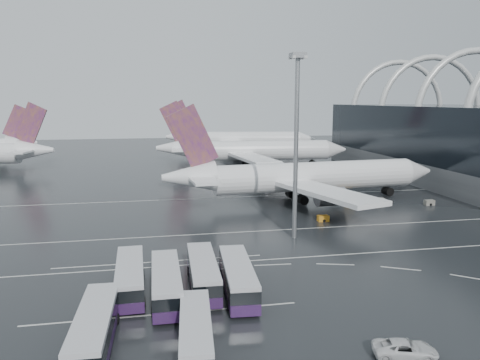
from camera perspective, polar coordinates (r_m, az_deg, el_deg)
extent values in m
plane|color=black|center=(69.89, 10.53, -8.49)|extent=(420.00, 420.00, 0.00)
torus|color=silver|center=(136.66, 26.53, 7.20)|extent=(33.80, 1.80, 33.80)
torus|color=silver|center=(152.19, 22.17, 7.67)|extent=(33.80, 1.80, 33.80)
torus|color=silver|center=(168.44, 18.63, 8.01)|extent=(33.80, 1.80, 33.80)
cube|color=silver|center=(68.13, 11.15, -8.99)|extent=(120.00, 0.25, 0.01)
cube|color=silver|center=(80.66, 7.40, -5.92)|extent=(120.00, 0.25, 0.01)
cube|color=silver|center=(106.82, 2.67, -1.96)|extent=(120.00, 0.25, 0.01)
cube|color=silver|center=(50.50, -9.31, -15.81)|extent=(28.00, 0.25, 0.01)
cube|color=silver|center=(65.31, -9.77, -9.78)|extent=(28.00, 0.25, 0.01)
cylinder|color=white|center=(102.02, 9.17, 0.47)|extent=(44.84, 9.63, 6.18)
cone|color=white|center=(114.92, 20.78, 1.00)|extent=(6.86, 6.66, 6.18)
cone|color=white|center=(93.84, -6.31, 0.39)|extent=(11.10, 6.99, 6.18)
cube|color=#521B75|center=(93.06, -5.75, 5.21)|extent=(10.28, 1.44, 13.10)
cube|color=white|center=(94.20, -5.03, 0.45)|extent=(6.28, 19.49, 0.53)
cube|color=white|center=(88.49, 10.23, -1.40)|extent=(14.71, 27.66, 0.85)
cube|color=white|center=(112.70, 4.37, 1.12)|extent=(10.88, 27.38, 0.85)
cylinder|color=gray|center=(93.53, 10.97, -2.02)|extent=(6.12, 4.07, 3.62)
cylinder|color=gray|center=(110.70, 6.57, -0.08)|extent=(6.12, 4.07, 3.62)
cube|color=black|center=(101.11, 6.90, -2.01)|extent=(13.28, 7.80, 2.34)
cylinder|color=white|center=(150.98, 2.40, 3.63)|extent=(44.34, 9.97, 6.32)
cone|color=white|center=(156.76, 11.58, 3.67)|extent=(7.05, 6.85, 6.32)
cone|color=white|center=(149.25, -8.10, 3.89)|extent=(11.39, 7.21, 6.32)
cube|color=#521B75|center=(148.62, -7.75, 6.99)|extent=(10.52, 1.53, 13.41)
cube|color=white|center=(149.19, -7.26, 3.91)|extent=(6.53, 19.97, 0.55)
cube|color=white|center=(137.04, 1.44, 2.73)|extent=(11.00, 28.00, 0.87)
cube|color=white|center=(163.92, 0.17, 3.89)|extent=(15.18, 28.31, 0.87)
cylinder|color=gray|center=(141.50, 2.55, 2.15)|extent=(6.29, 4.20, 3.71)
cylinder|color=gray|center=(160.78, 1.48, 3.07)|extent=(6.29, 4.20, 3.71)
cube|color=black|center=(150.92, 0.75, 1.97)|extent=(13.62, 8.05, 2.40)
cylinder|color=white|center=(191.48, 0.75, 4.96)|extent=(43.48, 13.76, 6.42)
cone|color=white|center=(193.86, 8.13, 4.93)|extent=(7.65, 7.47, 6.42)
cone|color=white|center=(192.44, -7.36, 5.24)|extent=(12.01, 8.23, 6.42)
cube|color=#521B75|center=(191.86, -7.08, 7.68)|extent=(10.61, 2.50, 13.60)
cube|color=white|center=(192.21, -6.70, 5.25)|extent=(8.35, 20.48, 0.55)
cube|color=white|center=(177.67, -0.54, 4.37)|extent=(8.73, 27.92, 0.89)
cube|color=white|center=(205.23, -0.62, 5.10)|extent=(17.53, 28.55, 0.89)
cylinder|color=gray|center=(181.78, 0.49, 3.87)|extent=(6.64, 4.76, 3.76)
cylinder|color=gray|center=(201.60, 0.34, 4.45)|extent=(6.64, 4.76, 3.76)
cube|color=black|center=(191.81, -0.58, 3.64)|extent=(14.30, 9.27, 2.43)
cone|color=white|center=(155.61, -23.58, 3.37)|extent=(11.72, 8.14, 6.23)
cube|color=#521B75|center=(155.47, -24.15, 6.27)|extent=(10.28, 2.58, 13.20)
cube|color=white|center=(156.48, -24.30, 3.35)|extent=(8.39, 19.89, 0.54)
cone|color=white|center=(185.23, -25.08, 4.08)|extent=(11.30, 7.99, 5.96)
cube|color=#521B75|center=(184.79, -25.57, 6.40)|extent=(9.80, 2.70, 12.63)
cube|color=white|center=(185.31, -25.71, 4.03)|extent=(8.43, 19.04, 0.51)
cube|color=#2D1644|center=(56.14, -13.23, -12.22)|extent=(3.32, 13.55, 1.14)
cube|color=black|center=(55.69, -13.28, -11.03)|extent=(3.37, 13.29, 1.35)
cube|color=#BCBCC1|center=(55.38, -13.32, -10.15)|extent=(3.32, 13.55, 0.47)
cylinder|color=black|center=(52.30, -11.64, -14.34)|extent=(0.39, 1.05, 1.04)
cylinder|color=black|center=(52.38, -14.90, -14.43)|extent=(0.39, 1.05, 1.04)
cylinder|color=black|center=(60.29, -11.77, -11.01)|extent=(0.39, 1.05, 1.04)
cylinder|color=black|center=(60.36, -14.56, -11.10)|extent=(0.39, 1.05, 1.04)
cube|color=#2D1644|center=(53.64, -8.97, -13.13)|extent=(3.16, 13.67, 1.15)
cube|color=black|center=(53.16, -9.01, -11.88)|extent=(3.22, 13.40, 1.36)
cube|color=#BCBCC1|center=(52.83, -9.03, -10.95)|extent=(3.16, 13.67, 0.47)
cylinder|color=black|center=(49.87, -7.06, -15.44)|extent=(0.38, 1.05, 1.05)
cylinder|color=black|center=(49.81, -10.54, -15.57)|extent=(0.38, 1.05, 1.05)
cylinder|color=black|center=(57.88, -7.61, -11.78)|extent=(0.38, 1.05, 1.05)
cylinder|color=black|center=(57.83, -10.57, -11.89)|extent=(0.38, 1.05, 1.05)
cube|color=#2D1644|center=(56.05, -4.51, -12.00)|extent=(3.52, 13.72, 1.15)
cube|color=black|center=(55.60, -4.53, -10.80)|extent=(3.57, 13.45, 1.36)
cube|color=#BCBCC1|center=(55.28, -4.54, -9.91)|extent=(3.52, 13.72, 0.47)
cylinder|color=black|center=(52.34, -2.47, -14.11)|extent=(0.40, 1.06, 1.05)
cylinder|color=black|center=(52.12, -5.76, -14.26)|extent=(0.40, 1.06, 1.05)
cylinder|color=black|center=(60.37, -3.43, -10.79)|extent=(0.40, 1.06, 1.05)
cylinder|color=black|center=(60.18, -6.25, -10.90)|extent=(0.40, 1.06, 1.05)
cube|color=#2D1644|center=(54.48, -0.27, -12.61)|extent=(4.04, 14.05, 1.17)
cube|color=black|center=(54.00, -0.28, -11.36)|extent=(4.08, 13.78, 1.39)
cube|color=#BCBCC1|center=(53.67, -0.28, -10.43)|extent=(4.04, 14.05, 0.48)
cylinder|color=black|center=(50.81, 2.06, -14.86)|extent=(0.45, 1.09, 1.07)
cylinder|color=black|center=(50.45, -1.39, -15.04)|extent=(0.45, 1.09, 1.07)
cylinder|color=black|center=(58.90, 0.66, -11.30)|extent=(0.45, 1.09, 1.07)
cylinder|color=black|center=(58.60, -2.27, -11.42)|extent=(0.45, 1.09, 1.07)
cube|color=#2D1644|center=(45.38, -17.26, -17.93)|extent=(3.50, 13.63, 1.15)
cube|color=black|center=(44.82, -17.34, -16.52)|extent=(3.55, 13.36, 1.35)
cube|color=#BCBCC1|center=(44.44, -17.40, -15.46)|extent=(3.50, 13.63, 0.47)
cylinder|color=black|center=(49.23, -14.76, -16.06)|extent=(0.40, 1.05, 1.04)
cylinder|color=black|center=(49.62, -18.23, -16.02)|extent=(0.40, 1.05, 1.04)
cube|color=#2D1644|center=(43.51, -5.42, -18.93)|extent=(3.72, 12.34, 1.03)
cube|color=black|center=(42.98, -5.45, -17.62)|extent=(3.75, 12.10, 1.22)
cube|color=#BCBCC1|center=(42.61, -5.47, -16.65)|extent=(3.72, 12.34, 0.42)
cylinder|color=black|center=(47.15, -3.84, -17.03)|extent=(0.40, 0.96, 0.93)
cylinder|color=black|center=(47.13, -7.15, -17.09)|extent=(0.40, 0.96, 0.93)
imported|color=silver|center=(44.57, 19.49, -18.87)|extent=(5.88, 3.76, 1.51)
cylinder|color=gray|center=(72.80, 6.83, 3.59)|extent=(0.70, 0.70, 27.91)
cube|color=gray|center=(72.68, 7.07, 14.84)|extent=(2.19, 2.19, 0.80)
cube|color=silver|center=(72.66, 7.06, 14.60)|extent=(1.99, 1.99, 0.40)
cube|color=slate|center=(103.82, 16.66, -2.42)|extent=(1.91, 1.13, 1.04)
cube|color=orange|center=(86.00, 10.10, -4.62)|extent=(2.00, 1.18, 1.09)
cube|color=slate|center=(105.16, 22.07, -2.56)|extent=(1.99, 1.18, 1.09)
cube|color=orange|center=(103.31, 13.18, -2.27)|extent=(2.23, 1.32, 1.22)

